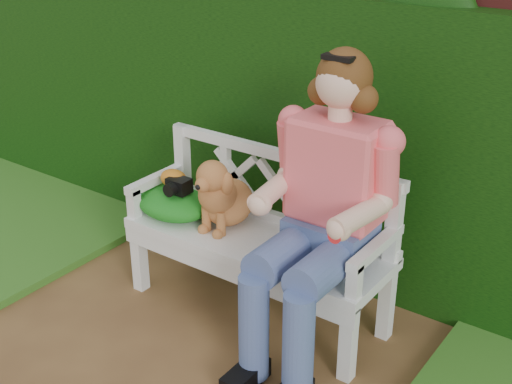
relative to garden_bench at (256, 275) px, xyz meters
The scene contains 9 objects.
brick_wall 1.19m from the garden_bench, 96.80° to the left, with size 10.00×0.30×2.20m, color maroon.
ivy_hedge 0.86m from the garden_bench, 99.26° to the left, with size 10.00×0.18×1.70m, color #18450C.
garden_bench is the anchor object (origin of this frame).
seated_woman 0.73m from the garden_bench, ahead, with size 0.69×0.92×1.63m, color #F64865, non-canonical shape.
dog 0.51m from the garden_bench, behind, with size 0.29×0.39×0.43m, color #B65E39, non-canonical shape.
tennis_racket 0.65m from the garden_bench, behind, with size 0.59×0.25×0.03m, color white, non-canonical shape.
green_bag 0.63m from the garden_bench, behind, with size 0.46×0.35×0.16m, color #187427, non-canonical shape.
camera_item 0.66m from the garden_bench, behind, with size 0.13×0.10×0.09m, color black.
baseball_glove 0.73m from the garden_bench, behind, with size 0.17×0.12×0.11m, color #C4701A.
Camera 1 is at (2.01, -1.58, 2.27)m, focal length 48.00 mm.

